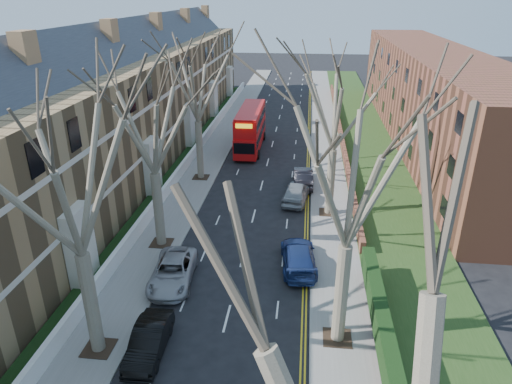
% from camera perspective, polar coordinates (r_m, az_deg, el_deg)
% --- Properties ---
extents(pavement_left, '(3.00, 102.00, 0.12)m').
position_cam_1_polar(pavement_left, '(52.36, -4.52, 6.30)').
color(pavement_left, slate).
rests_on(pavement_left, ground).
extents(pavement_right, '(3.00, 102.00, 0.12)m').
position_cam_1_polar(pavement_right, '(51.51, 8.77, 5.79)').
color(pavement_right, slate).
rests_on(pavement_right, ground).
extents(terrace_left, '(9.70, 78.00, 13.60)m').
position_cam_1_polar(terrace_left, '(45.68, -16.27, 9.92)').
color(terrace_left, olive).
rests_on(terrace_left, ground).
extents(flats_right, '(13.97, 54.00, 10.00)m').
position_cam_1_polar(flats_right, '(55.80, 21.04, 11.14)').
color(flats_right, brown).
rests_on(flats_right, ground).
extents(front_wall_left, '(0.30, 78.00, 1.00)m').
position_cam_1_polar(front_wall_left, '(45.16, -8.49, 3.95)').
color(front_wall_left, white).
rests_on(front_wall_left, ground).
extents(grass_verge_right, '(6.00, 102.00, 0.06)m').
position_cam_1_polar(grass_verge_right, '(51.87, 13.77, 5.61)').
color(grass_verge_right, '#213D16').
rests_on(grass_verge_right, ground).
extents(tree_left_mid, '(10.50, 10.50, 14.71)m').
position_cam_1_polar(tree_left_mid, '(19.58, -22.70, 3.29)').
color(tree_left_mid, '#6A5E4C').
rests_on(tree_left_mid, ground).
extents(tree_left_far, '(10.15, 10.15, 14.22)m').
position_cam_1_polar(tree_left_far, '(28.41, -13.24, 9.85)').
color(tree_left_far, '#6A5E4C').
rests_on(tree_left_far, ground).
extents(tree_left_dist, '(10.50, 10.50, 14.71)m').
position_cam_1_polar(tree_left_dist, '(39.63, -7.57, 14.59)').
color(tree_left_dist, '#6A5E4C').
rests_on(tree_left_dist, ground).
extents(tree_right_mid, '(10.50, 10.50, 14.71)m').
position_cam_1_polar(tree_right_mid, '(19.15, 12.13, 4.21)').
color(tree_right_mid, '#6A5E4C').
rests_on(tree_right_mid, ground).
extents(tree_right_far, '(10.15, 10.15, 14.22)m').
position_cam_1_polar(tree_right_far, '(32.71, 10.07, 11.92)').
color(tree_right_far, '#6A5E4C').
rests_on(tree_right_far, ground).
extents(double_decker_bus, '(2.65, 10.20, 4.29)m').
position_cam_1_polar(double_decker_bus, '(49.48, -0.69, 7.79)').
color(double_decker_bus, '#BA0D0E').
rests_on(double_decker_bus, ground).
extents(car_left_mid, '(1.61, 4.25, 1.38)m').
position_cam_1_polar(car_left_mid, '(23.19, -13.23, -17.65)').
color(car_left_mid, black).
rests_on(car_left_mid, ground).
extents(car_left_far, '(2.74, 5.25, 1.41)m').
position_cam_1_polar(car_left_far, '(27.61, -10.35, -9.77)').
color(car_left_far, '#98989D').
rests_on(car_left_far, ground).
extents(car_right_near, '(2.57, 5.27, 1.48)m').
position_cam_1_polar(car_right_near, '(28.63, 5.34, -8.03)').
color(car_right_near, navy).
rests_on(car_right_near, ground).
extents(car_right_mid, '(2.45, 4.92, 1.61)m').
position_cam_1_polar(car_right_mid, '(37.25, 5.05, 0.01)').
color(car_right_mid, gray).
rests_on(car_right_mid, ground).
extents(car_right_far, '(1.82, 4.73, 1.54)m').
position_cam_1_polar(car_right_far, '(40.42, 5.90, 1.88)').
color(car_right_far, black).
rests_on(car_right_far, ground).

